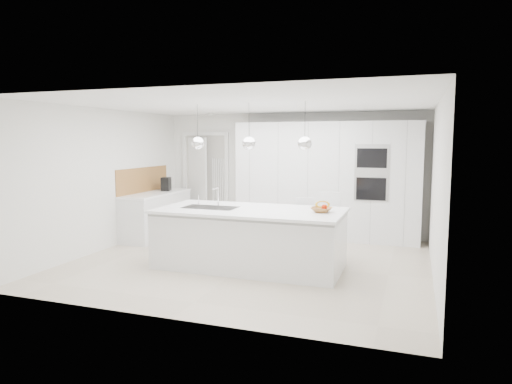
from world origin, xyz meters
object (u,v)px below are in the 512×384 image
(fruit_bowl, at_px, (322,210))
(bar_stool_right, at_px, (328,226))
(espresso_machine, at_px, (166,184))
(island_base, at_px, (249,240))
(bar_stool_left, at_px, (302,228))

(fruit_bowl, xyz_separation_m, bar_stool_right, (-0.06, 0.87, -0.40))
(espresso_machine, bearing_deg, island_base, -53.48)
(bar_stool_left, relative_size, bar_stool_right, 0.92)
(espresso_machine, relative_size, bar_stool_right, 0.26)
(island_base, xyz_separation_m, fruit_bowl, (1.09, 0.11, 0.51))
(bar_stool_right, bearing_deg, island_base, -139.38)
(fruit_bowl, distance_m, espresso_machine, 4.03)
(espresso_machine, relative_size, bar_stool_left, 0.28)
(island_base, height_order, fruit_bowl, fruit_bowl)
(island_base, distance_m, bar_stool_right, 1.43)
(bar_stool_right, bearing_deg, espresso_machine, 163.04)
(bar_stool_left, bearing_deg, island_base, -144.52)
(island_base, height_order, bar_stool_left, bar_stool_left)
(island_base, height_order, espresso_machine, espresso_machine)
(fruit_bowl, relative_size, bar_stool_left, 0.31)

